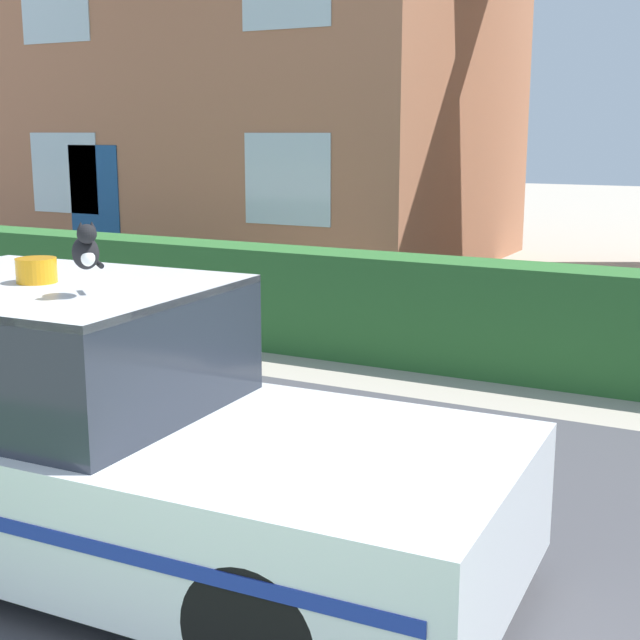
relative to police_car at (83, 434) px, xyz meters
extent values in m
cube|color=#424247|center=(1.52, 0.97, -0.69)|extent=(28.00, 5.19, 0.01)
cube|color=#2D662D|center=(0.09, 4.71, -0.15)|extent=(13.75, 0.61, 1.09)
cylinder|color=black|center=(1.54, -0.68, -0.37)|extent=(0.63, 0.22, 0.62)
cylinder|color=black|center=(1.48, 0.80, -0.37)|extent=(0.63, 0.22, 0.62)
cylinder|color=black|center=(-1.35, 0.69, -0.37)|extent=(0.63, 0.22, 0.62)
cube|color=silver|center=(0.09, 0.00, -0.18)|extent=(4.63, 1.85, 0.67)
cube|color=#232833|center=(-0.25, -0.01, 0.49)|extent=(1.96, 1.58, 0.66)
cube|color=silver|center=(-0.25, -0.01, 0.80)|extent=(1.96, 1.58, 0.04)
cube|color=navy|center=(0.06, 0.85, -0.13)|extent=(4.34, 0.17, 0.07)
cylinder|color=orange|center=(-0.25, -0.01, 0.89)|extent=(0.22, 0.22, 0.13)
ellipsoid|color=black|center=(0.27, -0.19, 1.04)|extent=(0.23, 0.22, 0.16)
ellipsoid|color=white|center=(0.32, -0.23, 1.02)|extent=(0.09, 0.09, 0.09)
sphere|color=black|center=(0.33, -0.24, 1.14)|extent=(0.10, 0.10, 0.10)
cone|color=black|center=(0.31, -0.26, 1.18)|extent=(0.04, 0.04, 0.04)
cone|color=black|center=(0.35, -0.22, 1.18)|extent=(0.04, 0.04, 0.04)
cylinder|color=black|center=(0.26, -0.09, 0.97)|extent=(0.14, 0.12, 0.03)
cube|color=#A86B4C|center=(-5.21, 10.83, 2.24)|extent=(7.67, 6.38, 5.87)
cube|color=navy|center=(-6.70, 7.63, 0.35)|extent=(1.00, 0.02, 2.10)
cube|color=silver|center=(-7.32, 7.63, 0.95)|extent=(1.40, 0.02, 1.30)
cube|color=silver|center=(-3.10, 7.63, 0.95)|extent=(1.40, 0.02, 1.30)
cube|color=silver|center=(-7.32, 7.63, 3.65)|extent=(1.40, 0.02, 1.30)
camera|label=1|loc=(3.30, -3.48, 1.62)|focal=50.00mm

